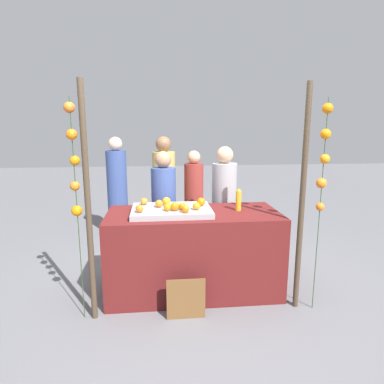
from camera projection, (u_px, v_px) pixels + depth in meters
The scene contains 24 objects.
ground_plane at pixel (193, 289), 3.82m from camera, with size 24.00×24.00×0.00m, color slate.
stall_counter at pixel (193, 252), 3.73m from camera, with size 1.90×0.84×0.92m, color #5B1919.
orange_tray at pixel (172, 211), 3.60m from camera, with size 0.86×0.60×0.06m, color #9EA0A5.
orange_0 at pixel (186, 209), 3.39m from camera, with size 0.08×0.08×0.08m, color orange.
orange_1 at pixel (166, 201), 3.71m from camera, with size 0.09×0.09×0.09m, color orange.
orange_2 at pixel (167, 207), 3.46m from camera, with size 0.08×0.08×0.08m, color orange.
orange_3 at pixel (182, 206), 3.50m from camera, with size 0.08×0.08×0.08m, color orange.
orange_4 at pixel (175, 206), 3.47m from camera, with size 0.09×0.09×0.09m, color orange.
orange_5 at pixel (196, 206), 3.51m from camera, with size 0.08×0.08×0.08m, color orange.
orange_6 at pixel (139, 209), 3.40m from camera, with size 0.08×0.08×0.08m, color orange.
orange_7 at pixel (159, 204), 3.61m from camera, with size 0.08×0.08×0.08m, color orange.
orange_8 at pixel (144, 201), 3.73m from camera, with size 0.08×0.08×0.08m, color orange.
orange_9 at pixel (201, 202), 3.68m from camera, with size 0.09×0.09×0.09m, color orange.
juice_bottle at pixel (239, 200), 3.70m from camera, with size 0.06×0.06×0.24m.
chalkboard_sign at pixel (186, 299), 3.22m from camera, with size 0.38×0.03×0.43m.
vendor_left at pixel (164, 216), 4.26m from camera, with size 0.31×0.31×1.56m.
vendor_right at pixel (224, 211), 4.38m from camera, with size 0.32×0.32×1.61m.
crowd_person_0 at pixel (194, 201), 5.20m from camera, with size 0.30×0.30×1.49m.
crowd_person_1 at pixel (117, 190), 5.62m from camera, with size 0.34×0.34×1.68m.
crowd_person_2 at pixel (164, 196), 5.07m from camera, with size 0.34×0.34×1.71m.
canopy_post_left at pixel (88, 206), 3.05m from camera, with size 0.06×0.06×2.27m, color #473828.
canopy_post_right at pixel (302, 201), 3.25m from camera, with size 0.06×0.06×2.27m, color #473828.
garland_strand_left at pixel (74, 162), 2.98m from camera, with size 0.11×0.12×2.12m.
garland_strand_right at pixel (324, 156), 3.13m from camera, with size 0.11×0.11×2.12m.
Camera 1 is at (-0.38, -3.50, 1.87)m, focal length 30.86 mm.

